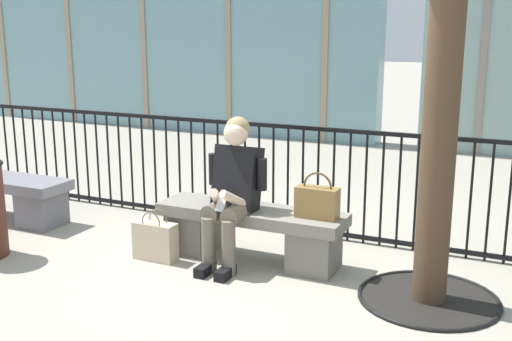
{
  "coord_description": "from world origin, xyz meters",
  "views": [
    {
      "loc": [
        2.12,
        -4.45,
        1.92
      ],
      "look_at": [
        0.0,
        0.1,
        0.75
      ],
      "focal_mm": 43.63,
      "sensor_mm": 36.0,
      "label": 1
    }
  ],
  "objects": [
    {
      "name": "ground_plane",
      "position": [
        0.0,
        0.0,
        0.0
      ],
      "size": [
        60.0,
        60.0,
        0.0
      ],
      "primitive_type": "plane",
      "color": "#A8A091"
    },
    {
      "name": "stone_bench",
      "position": [
        0.0,
        0.0,
        0.27
      ],
      "size": [
        1.6,
        0.44,
        0.45
      ],
      "color": "gray",
      "rests_on": "ground"
    },
    {
      "name": "seated_person_with_phone",
      "position": [
        -0.1,
        -0.13,
        0.65
      ],
      "size": [
        0.52,
        0.66,
        1.21
      ],
      "color": "#6B6051",
      "rests_on": "ground"
    },
    {
      "name": "handbag_on_bench",
      "position": [
        0.58,
        -0.01,
        0.58
      ],
      "size": [
        0.33,
        0.14,
        0.37
      ],
      "color": "olive",
      "rests_on": "stone_bench"
    },
    {
      "name": "shopping_bag",
      "position": [
        -0.73,
        -0.33,
        0.17
      ],
      "size": [
        0.37,
        0.15,
        0.43
      ],
      "color": "beige",
      "rests_on": "ground"
    },
    {
      "name": "plaza_railing",
      "position": [
        -0.0,
        0.81,
        0.52
      ],
      "size": [
        7.76,
        0.04,
        1.03
      ],
      "color": "black",
      "rests_on": "ground"
    }
  ]
}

